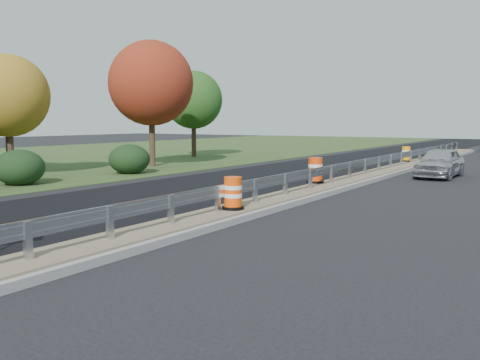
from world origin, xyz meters
The scene contains 14 objects.
ground centered at (0.00, 0.00, 0.00)m, with size 140.00×140.00×0.00m, color black.
grass_verge_near centered at (-24.00, 10.00, 0.01)m, with size 30.00×120.00×0.03m, color #30411C.
milled_overlay centered at (-4.40, 10.00, 0.01)m, with size 7.20×120.00×0.01m, color black.
median centered at (0.00, 8.00, 0.11)m, with size 1.60×55.00×0.23m.
guardrail centered at (0.00, 9.00, 0.73)m, with size 0.10×46.15×0.72m.
hedge_mid centered at (-11.50, 0.00, 0.76)m, with size 2.09×2.09×1.52m, color black.
hedge_north centered at (-11.00, 6.00, 0.76)m, with size 2.09×2.09×1.52m, color black.
tree_near_yellow centered at (-15.00, 2.00, 3.89)m, with size 3.96×3.96×5.88m.
tree_near_red centered at (-13.00, 10.00, 4.86)m, with size 4.95×4.95×7.35m.
tree_near_back centered at (-16.00, 18.00, 4.21)m, with size 4.29×4.29×6.37m.
barrel_median_near centered at (0.13, -1.44, 0.67)m, with size 0.62×0.62×0.92m.
barrel_median_mid centered at (-0.55, 5.66, 0.72)m, with size 0.69×0.69×1.01m.
barrel_median_far centered at (-0.55, 18.95, 0.67)m, with size 0.62×0.62×0.91m.
car_silver centered at (2.73, 12.75, 0.72)m, with size 1.69×4.20×1.43m, color #BCBBC0.
Camera 1 is at (8.25, -13.91, 2.73)m, focal length 40.00 mm.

